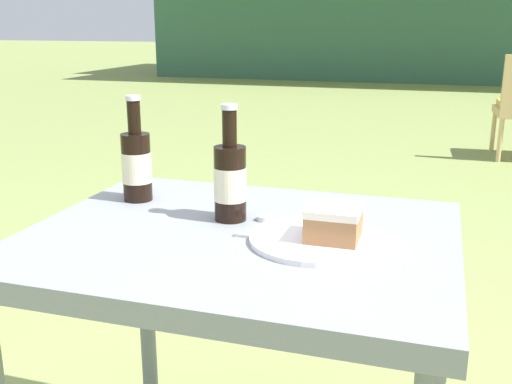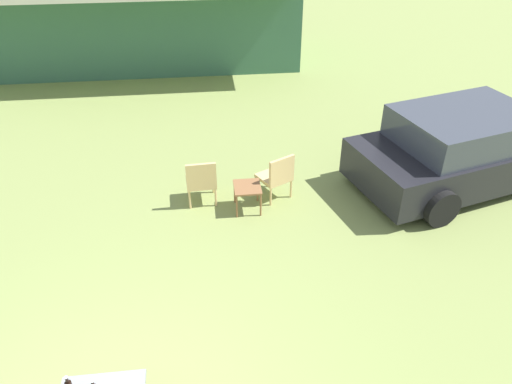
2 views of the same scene
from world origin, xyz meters
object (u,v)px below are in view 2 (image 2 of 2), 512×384
Objects in this scene: parked_car at (467,149)px; wicker_chair_plain at (277,175)px; wicker_chair_cushioned at (201,180)px; garden_side_table at (247,189)px.

parked_car is 5.31× the size of wicker_chair_plain.
wicker_chair_cushioned is at bearing -28.70° from wicker_chair_plain.
garden_side_table is (0.73, -0.28, -0.06)m from wicker_chair_cushioned.
parked_car is 4.60m from wicker_chair_cushioned.
garden_side_table is at bearing -1.03° from wicker_chair_plain.
garden_side_table is at bearing 155.90° from wicker_chair_cushioned.
wicker_chair_cushioned and wicker_chair_plain have the same top height.
wicker_chair_plain reaches higher than garden_side_table.
wicker_chair_plain is (1.25, -0.01, 0.01)m from wicker_chair_cushioned.
garden_side_table is (-3.86, -0.42, -0.27)m from parked_car.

